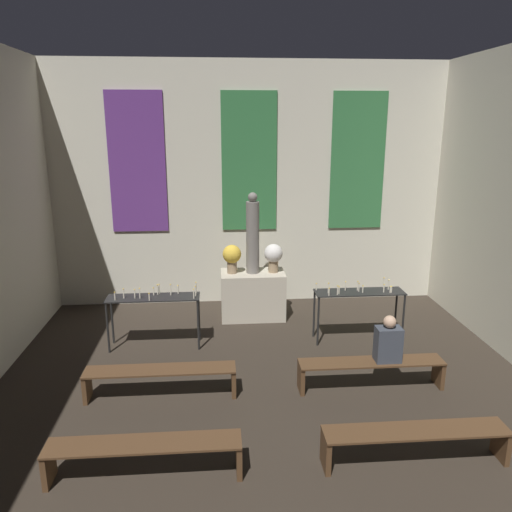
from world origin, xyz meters
name	(u,v)px	position (x,y,z in m)	size (l,w,h in m)	color
wall_back	(249,185)	(0.00, 10.08, 2.49)	(8.19, 0.16, 4.93)	beige
altar	(253,295)	(0.00, 9.07, 0.46)	(1.23, 0.71, 0.92)	#BCB29E
statue	(253,235)	(0.00, 9.07, 1.65)	(0.25, 0.25, 1.56)	slate
flower_vase_left	(232,256)	(-0.40, 9.07, 1.25)	(0.36, 0.36, 0.56)	#937A5B
flower_vase_right	(273,255)	(0.40, 9.07, 1.25)	(0.36, 0.36, 0.56)	#937A5B
candle_rack_left	(154,303)	(-1.76, 7.85, 0.79)	(1.55, 0.43, 1.10)	black
candle_rack_right	(359,298)	(1.76, 7.85, 0.79)	(1.55, 0.43, 1.09)	black
pew_third_left	(144,452)	(-1.50, 4.54, 0.32)	(2.09, 0.36, 0.43)	#4C331E
pew_third_right	(415,438)	(1.50, 4.54, 0.32)	(2.09, 0.36, 0.43)	#4C331E
pew_back_left	(161,376)	(-1.50, 6.19, 0.32)	(2.09, 0.36, 0.43)	#4C331E
pew_back_right	(371,368)	(1.50, 6.19, 0.32)	(2.09, 0.36, 0.43)	#4C331E
person_seated	(388,342)	(1.72, 6.19, 0.72)	(0.36, 0.24, 0.69)	#383D47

